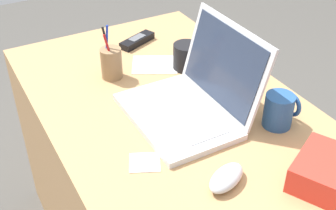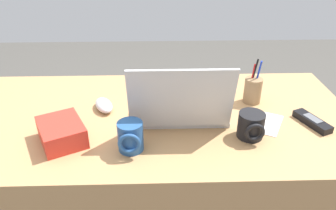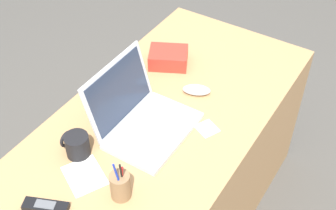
{
  "view_description": "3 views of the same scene",
  "coord_description": "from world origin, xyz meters",
  "px_view_note": "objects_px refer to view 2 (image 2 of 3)",
  "views": [
    {
      "loc": [
        0.79,
        -0.53,
        1.46
      ],
      "look_at": [
        -0.09,
        -0.05,
        0.76
      ],
      "focal_mm": 47.87,
      "sensor_mm": 36.0,
      "label": 1
    },
    {
      "loc": [
        -0.01,
        1.03,
        1.33
      ],
      "look_at": [
        -0.04,
        -0.0,
        0.75
      ],
      "focal_mm": 35.11,
      "sensor_mm": 36.0,
      "label": 2
    },
    {
      "loc": [
        -1.06,
        -0.7,
        1.95
      ],
      "look_at": [
        -0.02,
        -0.05,
        0.81
      ],
      "focal_mm": 49.27,
      "sensor_mm": 36.0,
      "label": 3
    }
  ],
  "objects_px": {
    "coffee_mug_tall": "(251,126)",
    "snack_bag": "(62,132)",
    "computer_mouse": "(104,105)",
    "pen_holder": "(253,90)",
    "laptop": "(179,106)",
    "cordless_phone": "(312,121)",
    "coffee_mug_white": "(130,137)"
  },
  "relations": [
    {
      "from": "pen_holder",
      "to": "coffee_mug_white",
      "type": "bearing_deg",
      "value": 33.38
    },
    {
      "from": "snack_bag",
      "to": "computer_mouse",
      "type": "bearing_deg",
      "value": -117.54
    },
    {
      "from": "computer_mouse",
      "to": "pen_holder",
      "type": "relative_size",
      "value": 0.65
    },
    {
      "from": "coffee_mug_tall",
      "to": "pen_holder",
      "type": "height_order",
      "value": "pen_holder"
    },
    {
      "from": "coffee_mug_tall",
      "to": "cordless_phone",
      "type": "xyz_separation_m",
      "value": [
        -0.24,
        -0.07,
        -0.03
      ]
    },
    {
      "from": "coffee_mug_tall",
      "to": "laptop",
      "type": "bearing_deg",
      "value": -27.84
    },
    {
      "from": "coffee_mug_tall",
      "to": "snack_bag",
      "type": "height_order",
      "value": "coffee_mug_tall"
    },
    {
      "from": "laptop",
      "to": "coffee_mug_white",
      "type": "height_order",
      "value": "laptop"
    },
    {
      "from": "laptop",
      "to": "pen_holder",
      "type": "distance_m",
      "value": 0.32
    },
    {
      "from": "cordless_phone",
      "to": "pen_holder",
      "type": "relative_size",
      "value": 0.87
    },
    {
      "from": "computer_mouse",
      "to": "cordless_phone",
      "type": "height_order",
      "value": "computer_mouse"
    },
    {
      "from": "computer_mouse",
      "to": "cordless_phone",
      "type": "xyz_separation_m",
      "value": [
        -0.74,
        0.13,
        -0.01
      ]
    },
    {
      "from": "pen_holder",
      "to": "snack_bag",
      "type": "bearing_deg",
      "value": 19.87
    },
    {
      "from": "laptop",
      "to": "snack_bag",
      "type": "relative_size",
      "value": 2.11
    },
    {
      "from": "laptop",
      "to": "cordless_phone",
      "type": "bearing_deg",
      "value": 173.64
    },
    {
      "from": "computer_mouse",
      "to": "pen_holder",
      "type": "xyz_separation_m",
      "value": [
        -0.57,
        -0.04,
        0.03
      ]
    },
    {
      "from": "laptop",
      "to": "snack_bag",
      "type": "distance_m",
      "value": 0.4
    },
    {
      "from": "laptop",
      "to": "pen_holder",
      "type": "bearing_deg",
      "value": -157.99
    },
    {
      "from": "computer_mouse",
      "to": "coffee_mug_tall",
      "type": "relative_size",
      "value": 1.16
    },
    {
      "from": "computer_mouse",
      "to": "snack_bag",
      "type": "bearing_deg",
      "value": 38.88
    },
    {
      "from": "pen_holder",
      "to": "snack_bag",
      "type": "distance_m",
      "value": 0.72
    },
    {
      "from": "pen_holder",
      "to": "computer_mouse",
      "type": "bearing_deg",
      "value": 4.31
    },
    {
      "from": "cordless_phone",
      "to": "laptop",
      "type": "bearing_deg",
      "value": -6.36
    },
    {
      "from": "coffee_mug_tall",
      "to": "snack_bag",
      "type": "relative_size",
      "value": 0.6
    },
    {
      "from": "computer_mouse",
      "to": "coffee_mug_white",
      "type": "relative_size",
      "value": 1.19
    },
    {
      "from": "laptop",
      "to": "pen_holder",
      "type": "relative_size",
      "value": 1.99
    },
    {
      "from": "computer_mouse",
      "to": "pen_holder",
      "type": "distance_m",
      "value": 0.57
    },
    {
      "from": "cordless_phone",
      "to": "computer_mouse",
      "type": "bearing_deg",
      "value": -9.75
    },
    {
      "from": "computer_mouse",
      "to": "coffee_mug_white",
      "type": "height_order",
      "value": "coffee_mug_white"
    },
    {
      "from": "coffee_mug_white",
      "to": "laptop",
      "type": "bearing_deg",
      "value": -131.46
    },
    {
      "from": "computer_mouse",
      "to": "coffee_mug_white",
      "type": "xyz_separation_m",
      "value": [
        -0.12,
        0.25,
        0.03
      ]
    },
    {
      "from": "laptop",
      "to": "coffee_mug_tall",
      "type": "height_order",
      "value": "laptop"
    }
  ]
}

